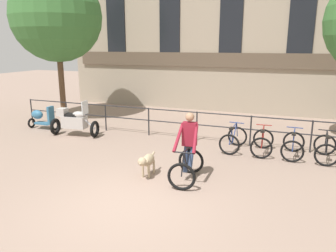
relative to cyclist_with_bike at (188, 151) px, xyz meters
The scene contains 12 objects.
ground_plane 2.06m from the cyclist_with_bike, 114.36° to the right, with size 60.00×60.00×0.00m, color gray.
canal_railing 3.54m from the cyclist_with_bike, 102.89° to the left, with size 15.05×0.05×1.05m.
building_facade 10.01m from the cyclist_with_bike, 94.89° to the left, with size 18.00×0.72×9.06m.
cyclist_with_bike is the anchor object (origin of this frame).
dog 1.11m from the cyclist_with_bike, 168.48° to the right, with size 0.27×0.95×0.61m.
parked_motorcycle 5.74m from the cyclist_with_bike, 155.72° to the left, with size 1.82×0.83×1.35m.
parked_bicycle_near_lamp 2.90m from the cyclist_with_bike, 77.13° to the left, with size 0.73×1.15×0.86m.
parked_bicycle_mid_left 3.22m from the cyclist_with_bike, 61.14° to the left, with size 0.70×1.13×0.86m.
parked_bicycle_mid_right 3.74m from the cyclist_with_bike, 48.86° to the left, with size 0.68×1.12×0.86m.
parked_bicycle_far_end 4.38m from the cyclist_with_bike, 39.90° to the left, with size 0.69×1.13×0.86m.
parked_scooter 7.61m from the cyclist_with_bike, 158.86° to the left, with size 1.28×0.41×0.96m.
tree_canalside_left 9.93m from the cyclist_with_bike, 147.62° to the left, with size 3.98×3.98×6.54m.
Camera 1 is at (3.16, -5.67, 3.32)m, focal length 35.00 mm.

